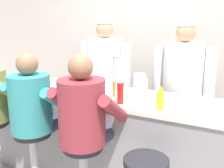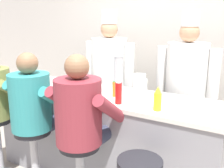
% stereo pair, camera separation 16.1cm
% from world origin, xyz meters
% --- Properties ---
extents(wall_back, '(10.00, 0.06, 2.70)m').
position_xyz_m(wall_back, '(0.00, 1.67, 1.35)').
color(wall_back, beige).
rests_on(wall_back, ground_plane).
extents(diner_counter, '(2.51, 0.70, 0.98)m').
position_xyz_m(diner_counter, '(0.00, 0.35, 0.49)').
color(diner_counter, gray).
rests_on(diner_counter, ground_plane).
extents(ketchup_bottle_red, '(0.06, 0.06, 0.24)m').
position_xyz_m(ketchup_bottle_red, '(0.31, 0.13, 1.09)').
color(ketchup_bottle_red, red).
rests_on(ketchup_bottle_red, diner_counter).
extents(mustard_bottle_yellow, '(0.07, 0.07, 0.21)m').
position_xyz_m(mustard_bottle_yellow, '(0.68, 0.13, 1.07)').
color(mustard_bottle_yellow, yellow).
rests_on(mustard_bottle_yellow, diner_counter).
extents(hot_sauce_bottle_orange, '(0.03, 0.03, 0.16)m').
position_xyz_m(hot_sauce_bottle_orange, '(0.17, 0.29, 1.05)').
color(hot_sauce_bottle_orange, orange).
rests_on(hot_sauce_bottle_orange, diner_counter).
extents(water_pitcher_clear, '(0.14, 0.12, 0.23)m').
position_xyz_m(water_pitcher_clear, '(0.39, 0.40, 1.10)').
color(water_pitcher_clear, silver).
rests_on(water_pitcher_clear, diner_counter).
extents(breakfast_plate, '(0.24, 0.24, 0.05)m').
position_xyz_m(breakfast_plate, '(-0.05, 0.26, 0.99)').
color(breakfast_plate, white).
rests_on(breakfast_plate, diner_counter).
extents(cereal_bowl, '(0.16, 0.16, 0.05)m').
position_xyz_m(cereal_bowl, '(-0.27, 0.32, 1.00)').
color(cereal_bowl, '#4C7FB7').
rests_on(cereal_bowl, diner_counter).
extents(coffee_mug_tan, '(0.13, 0.08, 0.09)m').
position_xyz_m(coffee_mug_tan, '(-1.01, 0.13, 1.02)').
color(coffee_mug_tan, beige).
rests_on(coffee_mug_tan, diner_counter).
extents(cup_stack_steel, '(0.11, 0.11, 0.37)m').
position_xyz_m(cup_stack_steel, '(0.09, 0.52, 1.17)').
color(cup_stack_steel, '#B7BABF').
rests_on(cup_stack_steel, diner_counter).
extents(diner_seated_teal, '(0.58, 0.57, 1.44)m').
position_xyz_m(diner_seated_teal, '(-0.43, -0.20, 0.92)').
color(diner_seated_teal, '#B2B5BA').
rests_on(diner_seated_teal, ground_plane).
extents(diner_seated_maroon, '(0.59, 0.59, 1.46)m').
position_xyz_m(diner_seated_maroon, '(0.14, -0.20, 0.93)').
color(diner_seated_maroon, '#B2B5BA').
rests_on(diner_seated_maroon, ground_plane).
extents(cook_in_whites_near, '(0.72, 0.46, 1.84)m').
position_xyz_m(cook_in_whites_near, '(-0.35, 1.04, 1.01)').
color(cook_in_whites_near, '#232328').
rests_on(cook_in_whites_near, ground_plane).
extents(cook_in_whites_far, '(0.71, 0.46, 1.82)m').
position_xyz_m(cook_in_whites_far, '(0.66, 1.06, 1.00)').
color(cook_in_whites_far, '#232328').
rests_on(cook_in_whites_far, ground_plane).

